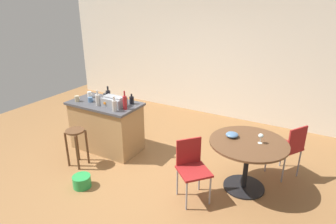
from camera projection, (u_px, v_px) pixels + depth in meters
The scene contains 20 objects.
ground_plane at pixel (141, 172), 4.69m from camera, with size 8.80×8.80×0.00m, color olive.
back_wall at pixel (214, 58), 6.62m from camera, with size 8.00×0.10×2.70m, color silver.
kitchen_island at pixel (107, 126), 5.29m from camera, with size 1.28×0.70×0.90m.
wooden_stool at pixel (76, 140), 4.75m from camera, with size 0.30×0.30×0.64m.
dining_table at pixel (247, 153), 4.11m from camera, with size 1.09×1.09×0.76m.
folding_chair_near at pixel (192, 166), 3.95m from camera, with size 0.56×0.56×0.85m.
folding_chair_far at pixel (289, 146), 4.41m from camera, with size 0.55×0.55×0.88m.
toolbox at pixel (114, 101), 4.94m from camera, with size 0.38×0.27×0.17m.
bottle_0 at pixel (125, 102), 4.78m from camera, with size 0.07×0.07×0.32m.
bottle_1 at pixel (108, 96), 5.12m from camera, with size 0.08×0.08×0.29m.
bottle_2 at pixel (98, 100), 4.95m from camera, with size 0.08×0.08×0.27m.
bottle_3 at pixel (132, 100), 5.03m from camera, with size 0.08×0.08×0.19m.
bottle_4 at pixel (114, 106), 4.70m from camera, with size 0.07×0.07×0.26m.
cup_0 at pixel (77, 99), 5.16m from camera, with size 0.12×0.08×0.10m.
cup_1 at pixel (90, 94), 5.38m from camera, with size 0.11×0.08×0.11m.
cup_2 at pixel (106, 96), 5.32m from camera, with size 0.12×0.09×0.10m.
cup_3 at pixel (91, 100), 5.15m from camera, with size 0.12×0.08×0.08m.
wine_glass at pixel (261, 136), 3.96m from camera, with size 0.07×0.07×0.14m.
serving_bowl at pixel (232, 135), 4.17m from camera, with size 0.18×0.18×0.07m, color #4C7099.
plastic_bucket at pixel (82, 181), 4.31m from camera, with size 0.27×0.27×0.18m, color green.
Camera 1 is at (2.34, -3.27, 2.64)m, focal length 31.07 mm.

